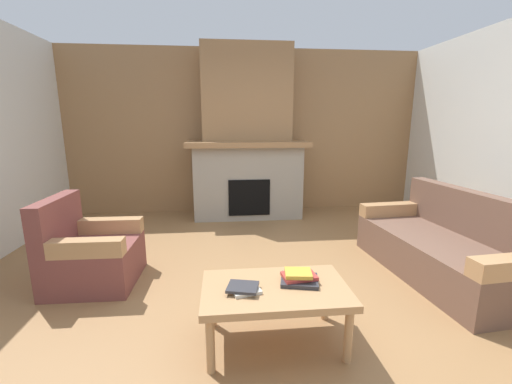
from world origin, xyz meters
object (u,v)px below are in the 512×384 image
object	(u,v)px
armchair	(90,254)
coffee_table	(275,294)
fireplace	(247,145)
couch	(445,248)

from	to	relation	value
armchair	coffee_table	world-z (taller)	armchair
coffee_table	fireplace	bearing A→B (deg)	89.00
couch	coffee_table	bearing A→B (deg)	-155.20
armchair	fireplace	bearing A→B (deg)	52.76
couch	armchair	world-z (taller)	same
coffee_table	armchair	bearing A→B (deg)	147.05
fireplace	coffee_table	size ratio (longest dim) A/B	2.70
fireplace	couch	xyz separation A→B (m)	(1.81, -2.41, -0.88)
armchair	coffee_table	xyz separation A→B (m)	(1.63, -1.06, 0.08)
fireplace	couch	size ratio (longest dim) A/B	1.45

